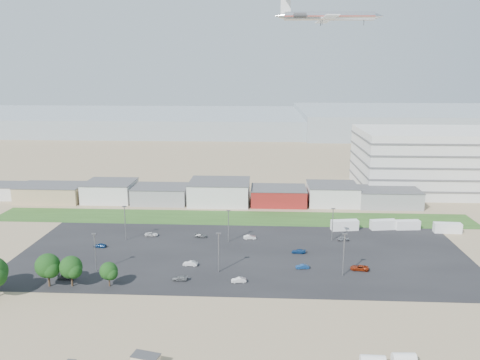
# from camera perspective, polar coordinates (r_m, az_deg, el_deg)

# --- Properties ---
(ground) EXTENTS (700.00, 700.00, 0.00)m
(ground) POSITION_cam_1_polar(r_m,az_deg,el_deg) (109.32, -2.91, -12.86)
(ground) COLOR #927D5D
(ground) RESTS_ON ground
(parking_lot) EXTENTS (120.00, 50.00, 0.01)m
(parking_lot) POSITION_cam_1_polar(r_m,az_deg,el_deg) (127.22, 0.29, -9.01)
(parking_lot) COLOR black
(parking_lot) RESTS_ON ground
(grass_strip) EXTENTS (160.00, 16.00, 0.02)m
(grass_strip) POSITION_cam_1_polar(r_m,az_deg,el_deg) (157.59, -0.97, -4.62)
(grass_strip) COLOR #294D1D
(grass_strip) RESTS_ON ground
(hills_backdrop) EXTENTS (700.00, 200.00, 9.00)m
(hills_backdrop) POSITION_cam_1_polar(r_m,az_deg,el_deg) (416.16, 7.10, 6.89)
(hills_backdrop) COLOR gray
(hills_backdrop) RESTS_ON ground
(building_row) EXTENTS (170.00, 20.00, 8.00)m
(building_row) POSITION_cam_1_polar(r_m,az_deg,el_deg) (176.56, -6.07, -1.42)
(building_row) COLOR silver
(building_row) RESTS_ON ground
(parking_garage) EXTENTS (80.00, 40.00, 25.00)m
(parking_garage) POSITION_cam_1_polar(r_m,az_deg,el_deg) (211.52, 25.04, 2.17)
(parking_garage) COLOR silver
(parking_garage) RESTS_ON ground
(storage_tank_ne) EXTENTS (3.93, 2.08, 2.32)m
(storage_tank_ne) POSITION_cam_1_polar(r_m,az_deg,el_deg) (87.58, 19.35, -19.85)
(storage_tank_ne) COLOR silver
(storage_tank_ne) RESTS_ON ground
(box_trailer_a) EXTENTS (8.63, 3.92, 3.12)m
(box_trailer_a) POSITION_cam_1_polar(r_m,az_deg,el_deg) (148.86, 12.63, -5.39)
(box_trailer_a) COLOR silver
(box_trailer_a) RESTS_ON ground
(box_trailer_b) EXTENTS (8.22, 3.79, 2.97)m
(box_trailer_b) POSITION_cam_1_polar(r_m,az_deg,el_deg) (152.69, 17.04, -5.21)
(box_trailer_b) COLOR silver
(box_trailer_b) RESTS_ON ground
(box_trailer_c) EXTENTS (7.75, 3.18, 2.83)m
(box_trailer_c) POSITION_cam_1_polar(r_m,az_deg,el_deg) (155.05, 19.74, -5.16)
(box_trailer_c) COLOR silver
(box_trailer_c) RESTS_ON ground
(box_trailer_d) EXTENTS (8.15, 2.87, 3.02)m
(box_trailer_d) POSITION_cam_1_polar(r_m,az_deg,el_deg) (156.34, 23.97, -5.35)
(box_trailer_d) COLOR silver
(box_trailer_d) RESTS_ON ground
(tree_mid) EXTENTS (5.91, 5.91, 8.87)m
(tree_mid) POSITION_cam_1_polar(r_m,az_deg,el_deg) (115.98, -22.38, -9.91)
(tree_mid) COLOR black
(tree_mid) RESTS_ON ground
(tree_right) EXTENTS (5.45, 5.45, 8.17)m
(tree_right) POSITION_cam_1_polar(r_m,az_deg,el_deg) (114.36, -19.90, -10.21)
(tree_right) COLOR black
(tree_right) RESTS_ON ground
(tree_near) EXTENTS (4.37, 4.37, 6.55)m
(tree_near) POSITION_cam_1_polar(r_m,az_deg,el_deg) (112.10, -15.70, -10.84)
(tree_near) COLOR black
(tree_near) RESTS_ON ground
(lightpole_front_l) EXTENTS (1.15, 0.48, 9.74)m
(lightpole_front_l) POSITION_cam_1_polar(r_m,az_deg,el_deg) (120.38, -17.23, -8.44)
(lightpole_front_l) COLOR slate
(lightpole_front_l) RESTS_ON ground
(lightpole_front_m) EXTENTS (1.18, 0.49, 10.02)m
(lightpole_front_m) POSITION_cam_1_polar(r_m,az_deg,el_deg) (114.83, -2.62, -8.82)
(lightpole_front_m) COLOR slate
(lightpole_front_m) RESTS_ON ground
(lightpole_front_r) EXTENTS (1.26, 0.52, 10.69)m
(lightpole_front_r) POSITION_cam_1_polar(r_m,az_deg,el_deg) (115.14, 12.52, -8.89)
(lightpole_front_r) COLOR slate
(lightpole_front_r) RESTS_ON ground
(lightpole_back_l) EXTENTS (1.21, 0.50, 10.28)m
(lightpole_back_l) POSITION_cam_1_polar(r_m,az_deg,el_deg) (139.61, -13.82, -5.14)
(lightpole_back_l) COLOR slate
(lightpole_back_l) RESTS_ON ground
(lightpole_back_m) EXTENTS (1.11, 0.46, 9.41)m
(lightpole_back_m) POSITION_cam_1_polar(r_m,az_deg,el_deg) (134.47, -1.41, -5.65)
(lightpole_back_m) COLOR slate
(lightpole_back_m) RESTS_ON ground
(lightpole_back_r) EXTENTS (1.14, 0.48, 9.72)m
(lightpole_back_r) POSITION_cam_1_polar(r_m,az_deg,el_deg) (137.97, 11.21, -5.34)
(lightpole_back_r) COLOR slate
(lightpole_back_r) RESTS_ON ground
(airliner) EXTENTS (45.84, 32.32, 13.15)m
(airliner) POSITION_cam_1_polar(r_m,az_deg,el_deg) (203.63, 10.82, 19.05)
(airliner) COLOR silver
(parked_car_0) EXTENTS (4.71, 2.58, 1.25)m
(parked_car_0) POSITION_cam_1_polar(r_m,az_deg,el_deg) (120.92, 14.35, -10.32)
(parked_car_0) COLOR maroon
(parked_car_0) RESTS_ON ground
(parked_car_1) EXTENTS (3.45, 1.52, 1.10)m
(parked_car_1) POSITION_cam_1_polar(r_m,az_deg,el_deg) (119.14, 7.61, -10.42)
(parked_car_1) COLOR navy
(parked_car_1) RESTS_ON ground
(parked_car_3) EXTENTS (3.75, 1.56, 1.08)m
(parked_car_3) POSITION_cam_1_polar(r_m,az_deg,el_deg) (112.84, -7.35, -11.79)
(parked_car_3) COLOR #595B5E
(parked_car_3) RESTS_ON ground
(parked_car_4) EXTENTS (3.73, 1.58, 1.20)m
(parked_car_4) POSITION_cam_1_polar(r_m,az_deg,el_deg) (120.42, -6.08, -10.09)
(parked_car_4) COLOR silver
(parked_car_4) RESTS_ON ground
(parked_car_5) EXTENTS (3.52, 1.58, 1.17)m
(parked_car_5) POSITION_cam_1_polar(r_m,az_deg,el_deg) (137.32, -16.71, -7.63)
(parked_car_5) COLOR navy
(parked_car_5) RESTS_ON ground
(parked_car_6) EXTENTS (3.99, 2.04, 1.11)m
(parked_car_6) POSITION_cam_1_polar(r_m,az_deg,el_deg) (139.73, -4.79, -6.76)
(parked_car_6) COLOR #595B5E
(parked_car_6) RESTS_ON ground
(parked_car_8) EXTENTS (3.72, 1.91, 1.21)m
(parked_car_8) POSITION_cam_1_polar(r_m,az_deg,el_deg) (139.86, 12.46, -6.99)
(parked_car_8) COLOR #A5A5AA
(parked_car_8) RESTS_ON ground
(parked_car_9) EXTENTS (4.09, 2.05, 1.11)m
(parked_car_9) POSITION_cam_1_polar(r_m,az_deg,el_deg) (142.81, -10.74, -6.51)
(parked_car_9) COLOR silver
(parked_car_9) RESTS_ON ground
(parked_car_10) EXTENTS (4.16, 1.74, 1.20)m
(parked_car_10) POSITION_cam_1_polar(r_m,az_deg,el_deg) (119.89, -20.38, -10.97)
(parked_car_10) COLOR #595B5E
(parked_car_10) RESTS_ON ground
(parked_car_11) EXTENTS (3.80, 1.70, 1.21)m
(parked_car_11) POSITION_cam_1_polar(r_m,az_deg,el_deg) (137.84, 1.21, -6.98)
(parked_car_11) COLOR silver
(parked_car_11) RESTS_ON ground
(parked_car_12) EXTENTS (3.82, 1.74, 1.08)m
(parked_car_12) POSITION_cam_1_polar(r_m,az_deg,el_deg) (128.59, 7.15, -8.61)
(parked_car_12) COLOR navy
(parked_car_12) RESTS_ON ground
(parked_car_13) EXTENTS (3.57, 1.57, 1.14)m
(parked_car_13) POSITION_cam_1_polar(r_m,az_deg,el_deg) (111.01, -0.15, -12.10)
(parked_car_13) COLOR silver
(parked_car_13) RESTS_ON ground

